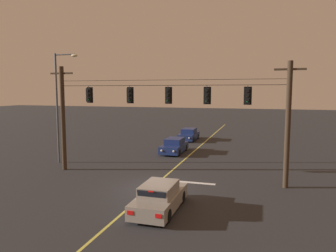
{
  "coord_description": "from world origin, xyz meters",
  "views": [
    {
      "loc": [
        6.35,
        -17.76,
        5.88
      ],
      "look_at": [
        0.0,
        3.41,
        3.43
      ],
      "focal_mm": 34.09,
      "sensor_mm": 36.0,
      "label": 1
    }
  ],
  "objects": [
    {
      "name": "ground_plane",
      "position": [
        0.0,
        0.0,
        0.0
      ],
      "size": [
        180.0,
        180.0,
        0.0
      ],
      "primitive_type": "plane",
      "color": "#28282B"
    },
    {
      "name": "lane_centre_stripe",
      "position": [
        0.0,
        8.41,
        0.0
      ],
      "size": [
        0.14,
        60.0,
        0.01
      ],
      "primitive_type": "cube",
      "color": "#D1C64C",
      "rests_on": "ground"
    },
    {
      "name": "stop_bar_paint",
      "position": [
        1.9,
        1.81,
        0.0
      ],
      "size": [
        3.4,
        0.36,
        0.01
      ],
      "primitive_type": "cube",
      "color": "silver",
      "rests_on": "ground"
    },
    {
      "name": "signal_span_assembly",
      "position": [
        0.0,
        2.41,
        3.97
      ],
      "size": [
        17.36,
        0.32,
        7.63
      ],
      "color": "#38281C",
      "rests_on": "ground"
    },
    {
      "name": "traffic_light_leftmost",
      "position": [
        -5.58,
        2.39,
        5.58
      ],
      "size": [
        0.48,
        0.41,
        1.22
      ],
      "color": "black"
    },
    {
      "name": "traffic_light_left_inner",
      "position": [
        -2.45,
        2.39,
        5.58
      ],
      "size": [
        0.48,
        0.41,
        1.22
      ],
      "color": "black"
    },
    {
      "name": "traffic_light_centre",
      "position": [
        0.3,
        2.39,
        5.58
      ],
      "size": [
        0.48,
        0.41,
        1.22
      ],
      "color": "black"
    },
    {
      "name": "traffic_light_right_inner",
      "position": [
        2.88,
        2.39,
        5.58
      ],
      "size": [
        0.48,
        0.41,
        1.22
      ],
      "color": "black"
    },
    {
      "name": "traffic_light_rightmost",
      "position": [
        5.4,
        2.39,
        5.58
      ],
      "size": [
        0.48,
        0.41,
        1.22
      ],
      "color": "black"
    },
    {
      "name": "car_waiting_near_lane",
      "position": [
        1.59,
        -3.34,
        0.65
      ],
      "size": [
        1.8,
        4.33,
        1.39
      ],
      "color": "gray",
      "rests_on": "ground"
    },
    {
      "name": "car_oncoming_lead",
      "position": [
        -1.67,
        11.05,
        0.65
      ],
      "size": [
        1.8,
        4.42,
        1.39
      ],
      "color": "navy",
      "rests_on": "ground"
    },
    {
      "name": "car_oncoming_trailing",
      "position": [
        -2.11,
        19.1,
        0.65
      ],
      "size": [
        1.8,
        4.42,
        1.39
      ],
      "color": "navy",
      "rests_on": "ground"
    },
    {
      "name": "street_lamp_corner",
      "position": [
        -9.38,
        4.37,
        5.24
      ],
      "size": [
        2.11,
        0.3,
        8.83
      ],
      "color": "#4C4F54",
      "rests_on": "ground"
    }
  ]
}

